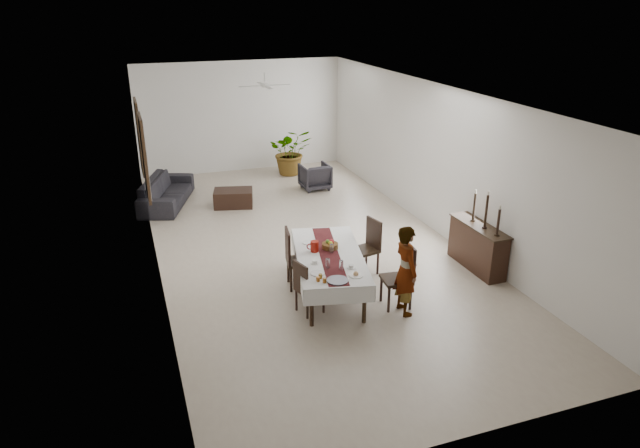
{
  "coord_description": "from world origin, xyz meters",
  "views": [
    {
      "loc": [
        -3.35,
        -10.47,
        4.89
      ],
      "look_at": [
        -0.17,
        -1.44,
        1.05
      ],
      "focal_mm": 32.0,
      "sensor_mm": 36.0,
      "label": 1
    }
  ],
  "objects_px": {
    "red_pitcher": "(314,246)",
    "sideboard_body": "(477,247)",
    "woman": "(406,270)",
    "sofa": "(166,191)",
    "dining_table_top": "(329,256)"
  },
  "relations": [
    {
      "from": "dining_table_top",
      "to": "sofa",
      "type": "relative_size",
      "value": 0.99
    },
    {
      "from": "woman",
      "to": "sofa",
      "type": "xyz_separation_m",
      "value": [
        -3.19,
        6.71,
        -0.43
      ]
    },
    {
      "from": "red_pitcher",
      "to": "sideboard_body",
      "type": "relative_size",
      "value": 0.13
    },
    {
      "from": "woman",
      "to": "sideboard_body",
      "type": "distance_m",
      "value": 2.34
    },
    {
      "from": "woman",
      "to": "sofa",
      "type": "height_order",
      "value": "woman"
    },
    {
      "from": "woman",
      "to": "sofa",
      "type": "bearing_deg",
      "value": 25.81
    },
    {
      "from": "dining_table_top",
      "to": "sideboard_body",
      "type": "height_order",
      "value": "sideboard_body"
    },
    {
      "from": "sideboard_body",
      "to": "sofa",
      "type": "distance_m",
      "value": 7.75
    },
    {
      "from": "dining_table_top",
      "to": "sideboard_body",
      "type": "relative_size",
      "value": 1.61
    },
    {
      "from": "red_pitcher",
      "to": "sofa",
      "type": "height_order",
      "value": "red_pitcher"
    },
    {
      "from": "dining_table_top",
      "to": "red_pitcher",
      "type": "height_order",
      "value": "red_pitcher"
    },
    {
      "from": "dining_table_top",
      "to": "sofa",
      "type": "bearing_deg",
      "value": 124.47
    },
    {
      "from": "dining_table_top",
      "to": "sideboard_body",
      "type": "bearing_deg",
      "value": 11.78
    },
    {
      "from": "sofa",
      "to": "sideboard_body",
      "type": "bearing_deg",
      "value": -117.82
    },
    {
      "from": "red_pitcher",
      "to": "dining_table_top",
      "type": "bearing_deg",
      "value": -43.58
    }
  ]
}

